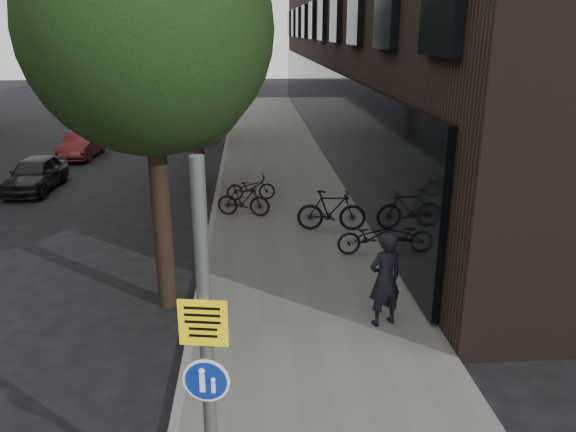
{
  "coord_description": "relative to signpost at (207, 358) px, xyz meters",
  "views": [
    {
      "loc": [
        -0.88,
        -5.87,
        5.28
      ],
      "look_at": [
        -0.2,
        3.99,
        2.0
      ],
      "focal_mm": 35.0,
      "sensor_mm": 36.0,
      "label": 1
    }
  ],
  "objects": [
    {
      "name": "sidewalk",
      "position": [
        1.6,
        11.01,
        -2.14
      ],
      "size": [
        4.5,
        60.0,
        0.12
      ],
      "primitive_type": "cube",
      "color": "#605D59",
      "rests_on": "ground"
    },
    {
      "name": "curb_edge",
      "position": [
        -0.65,
        11.01,
        -2.13
      ],
      "size": [
        0.15,
        60.0,
        0.13
      ],
      "primitive_type": "cube",
      "color": "slate",
      "rests_on": "ground"
    },
    {
      "name": "street_tree_near",
      "position": [
        -1.18,
        5.65,
        2.91
      ],
      "size": [
        4.4,
        4.4,
        7.5
      ],
      "color": "black",
      "rests_on": "ground"
    },
    {
      "name": "street_tree_mid",
      "position": [
        -1.18,
        14.15,
        2.91
      ],
      "size": [
        5.0,
        5.0,
        7.8
      ],
      "color": "black",
      "rests_on": "ground"
    },
    {
      "name": "street_tree_far",
      "position": [
        -1.18,
        23.15,
        2.91
      ],
      "size": [
        5.0,
        5.0,
        7.8
      ],
      "color": "black",
      "rests_on": "ground"
    },
    {
      "name": "signpost",
      "position": [
        0.0,
        0.0,
        0.0
      ],
      "size": [
        0.47,
        0.14,
        4.12
      ],
      "rotation": [
        0.0,
        0.0,
        -0.16
      ],
      "color": "#595B5E",
      "rests_on": "sidewalk"
    },
    {
      "name": "pedestrian",
      "position": [
        2.85,
        4.23,
        -1.18
      ],
      "size": [
        0.76,
        0.62,
        1.79
      ],
      "primitive_type": "imported",
      "rotation": [
        0.0,
        0.0,
        3.48
      ],
      "color": "black",
      "rests_on": "sidewalk"
    },
    {
      "name": "parked_bike_facade_near",
      "position": [
        3.35,
        7.63,
        -1.64
      ],
      "size": [
        1.69,
        0.64,
        0.88
      ],
      "primitive_type": "imported",
      "rotation": [
        0.0,
        0.0,
        1.61
      ],
      "color": "black",
      "rests_on": "sidewalk"
    },
    {
      "name": "parked_bike_facade_far",
      "position": [
        2.62,
        9.37,
        -1.52
      ],
      "size": [
        1.9,
        0.71,
        1.11
      ],
      "primitive_type": "imported",
      "rotation": [
        0.0,
        0.0,
        1.47
      ],
      "color": "black",
      "rests_on": "sidewalk"
    },
    {
      "name": "parked_bike_curb_near",
      "position": [
        0.47,
        12.39,
        -1.68
      ],
      "size": [
        1.58,
        0.66,
        0.81
      ],
      "primitive_type": "imported",
      "rotation": [
        0.0,
        0.0,
        1.65
      ],
      "color": "black",
      "rests_on": "sidewalk"
    },
    {
      "name": "parked_bike_curb_far",
      "position": [
        0.25,
        10.79,
        -1.61
      ],
      "size": [
        1.62,
        0.77,
        0.94
      ],
      "primitive_type": "imported",
      "rotation": [
        0.0,
        0.0,
        1.35
      ],
      "color": "black",
      "rests_on": "sidewalk"
    },
    {
      "name": "parked_car_near",
      "position": [
        -6.93,
        14.47,
        -1.62
      ],
      "size": [
        1.47,
        3.46,
        1.17
      ],
      "primitive_type": "imported",
      "rotation": [
        0.0,
        0.0,
        -0.03
      ],
      "color": "black",
      "rests_on": "ground"
    },
    {
      "name": "parked_car_mid",
      "position": [
        -6.78,
        19.78,
        -1.64
      ],
      "size": [
        1.36,
        3.45,
        1.12
      ],
      "primitive_type": "imported",
      "rotation": [
        0.0,
        0.0,
        -0.05
      ],
      "color": "maroon",
      "rests_on": "ground"
    },
    {
      "name": "parked_car_far",
      "position": [
        -7.71,
        30.84,
        -1.61
      ],
      "size": [
        2.09,
        4.2,
        1.17
      ],
      "primitive_type": "imported",
      "rotation": [
        0.0,
        0.0,
        0.11
      ],
      "color": "#191E2E",
      "rests_on": "ground"
    }
  ]
}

